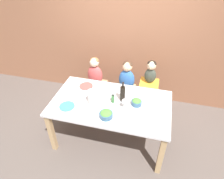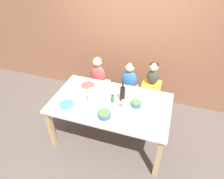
% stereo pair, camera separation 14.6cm
% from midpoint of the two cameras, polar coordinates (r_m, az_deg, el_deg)
% --- Properties ---
extents(ground_plane, '(14.00, 14.00, 0.00)m').
position_cam_midpoint_polar(ground_plane, '(3.42, 0.87, -13.41)').
color(ground_plane, '#564C47').
extents(wall_back, '(10.00, 0.06, 2.70)m').
position_cam_midpoint_polar(wall_back, '(3.64, 7.24, 15.98)').
color(wall_back, '#8E5B42').
rests_on(wall_back, ground_plane).
extents(dining_table, '(1.71, 0.98, 0.76)m').
position_cam_midpoint_polar(dining_table, '(2.94, 0.98, -5.08)').
color(dining_table, silver).
rests_on(dining_table, ground_plane).
extents(chair_far_left, '(0.37, 0.38, 0.48)m').
position_cam_midpoint_polar(chair_far_left, '(3.79, -2.75, 0.65)').
color(chair_far_left, silver).
rests_on(chair_far_left, ground_plane).
extents(chair_far_center, '(0.37, 0.38, 0.48)m').
position_cam_midpoint_polar(chair_far_center, '(3.66, 5.81, -1.03)').
color(chair_far_center, silver).
rests_on(chair_far_center, ground_plane).
extents(chair_right_highchair, '(0.32, 0.32, 0.68)m').
position_cam_midpoint_polar(chair_right_highchair, '(3.55, 12.12, -0.57)').
color(chair_right_highchair, silver).
rests_on(chair_right_highchair, ground_plane).
extents(person_child_left, '(0.28, 0.17, 0.55)m').
position_cam_midpoint_polar(person_child_left, '(3.59, -2.91, 5.37)').
color(person_child_left, '#C64C4C').
rests_on(person_child_left, chair_far_left).
extents(person_child_center, '(0.28, 0.17, 0.55)m').
position_cam_midpoint_polar(person_child_center, '(3.45, 6.18, 3.78)').
color(person_child_center, '#3366B2').
rests_on(person_child_center, chair_far_center).
extents(person_baby_right, '(0.19, 0.15, 0.41)m').
position_cam_midpoint_polar(person_baby_right, '(3.33, 13.00, 4.90)').
color(person_baby_right, '#3D4238').
rests_on(person_baby_right, chair_right_highchair).
extents(wine_bottle, '(0.07, 0.07, 0.32)m').
position_cam_midpoint_polar(wine_bottle, '(2.84, 4.49, -1.27)').
color(wine_bottle, black).
rests_on(wine_bottle, dining_table).
extents(paper_towel_roll, '(0.11, 0.11, 0.22)m').
position_cam_midpoint_polar(paper_towel_roll, '(2.82, -4.37, -1.99)').
color(paper_towel_roll, white).
rests_on(paper_towel_roll, dining_table).
extents(wine_glass_near, '(0.07, 0.07, 0.15)m').
position_cam_midpoint_polar(wine_glass_near, '(2.72, 4.82, -3.66)').
color(wine_glass_near, white).
rests_on(wine_glass_near, dining_table).
extents(salad_bowl_large, '(0.18, 0.18, 0.09)m').
position_cam_midpoint_polar(salad_bowl_large, '(2.64, -0.61, -7.06)').
color(salad_bowl_large, '#335675').
rests_on(salad_bowl_large, dining_table).
extents(salad_bowl_small, '(0.15, 0.15, 0.09)m').
position_cam_midpoint_polar(salad_bowl_small, '(2.83, 8.38, -3.92)').
color(salad_bowl_small, '#335675').
rests_on(salad_bowl_small, dining_table).
extents(dinner_plate_front_left, '(0.22, 0.22, 0.01)m').
position_cam_midpoint_polar(dinner_plate_front_left, '(2.89, -11.35, -4.19)').
color(dinner_plate_front_left, teal).
rests_on(dinner_plate_front_left, dining_table).
extents(dinner_plate_back_left, '(0.22, 0.22, 0.01)m').
position_cam_midpoint_polar(dinner_plate_back_left, '(3.22, -5.69, 1.25)').
color(dinner_plate_back_left, '#D14C47').
rests_on(dinner_plate_back_left, dining_table).
extents(condiment_bottle_hot_sauce, '(0.05, 0.05, 0.15)m').
position_cam_midpoint_polar(condiment_bottle_hot_sauce, '(2.84, 1.65, -2.55)').
color(condiment_bottle_hot_sauce, '#336633').
rests_on(condiment_bottle_hot_sauce, dining_table).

